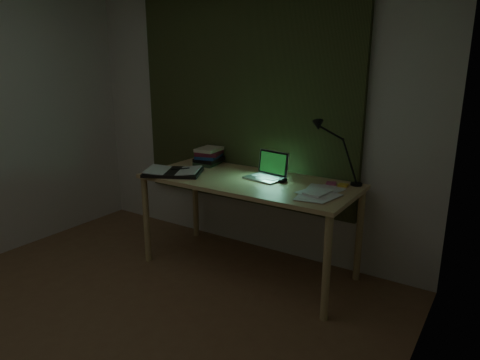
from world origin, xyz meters
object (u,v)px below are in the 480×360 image
object	(u,v)px
desk	(248,226)
open_textbook	(173,171)
laptop	(264,166)
loose_papers	(312,191)
desk_lamp	(359,154)
book_stack	(208,156)

from	to	relation	value
desk	open_textbook	xyz separation A→B (m)	(-0.62, -0.20, 0.42)
laptop	open_textbook	bearing A→B (deg)	-149.45
open_textbook	loose_papers	world-z (taller)	open_textbook
laptop	desk_lamp	bearing A→B (deg)	28.45
loose_papers	desk_lamp	distance (m)	0.47
book_stack	desk_lamp	distance (m)	1.38
laptop	open_textbook	world-z (taller)	laptop
open_textbook	desk_lamp	bearing A→B (deg)	-7.25
loose_papers	desk	bearing A→B (deg)	175.39
desk	open_textbook	world-z (taller)	open_textbook
desk_lamp	desk	bearing A→B (deg)	-164.25
laptop	book_stack	world-z (taller)	laptop
desk	loose_papers	xyz separation A→B (m)	(0.58, -0.05, 0.41)
open_textbook	laptop	bearing A→B (deg)	-6.24
open_textbook	desk_lamp	size ratio (longest dim) A/B	0.96
desk	desk_lamp	bearing A→B (deg)	21.25
book_stack	loose_papers	size ratio (longest dim) A/B	0.72
desk_lamp	open_textbook	bearing A→B (deg)	-165.86
loose_papers	desk_lamp	xyz separation A→B (m)	(0.21, 0.35, 0.23)
desk	loose_papers	distance (m)	0.71
book_stack	open_textbook	bearing A→B (deg)	-95.03
laptop	loose_papers	distance (m)	0.50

